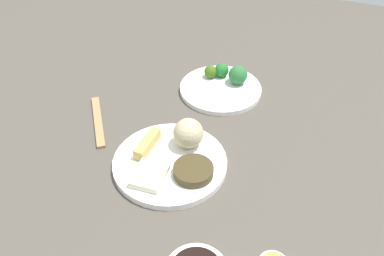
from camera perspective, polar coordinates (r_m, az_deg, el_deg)
tabletop at (r=0.91m, az=0.29°, el=-6.45°), size 2.20×2.20×0.02m
main_plate at (r=0.91m, az=-3.17°, el=-5.01°), size 0.26×0.26×0.02m
rice_scoop at (r=0.92m, az=-0.53°, el=-0.75°), size 0.07×0.07×0.07m
spring_roll at (r=0.93m, az=-6.38°, el=-2.23°), size 0.09×0.03×0.03m
crab_rangoon_wonton at (r=0.87m, az=-6.13°, el=-6.79°), size 0.08×0.07×0.02m
stir_fry_heap at (r=0.87m, az=0.20°, el=-6.14°), size 0.09×0.09×0.02m
broccoli_plate at (r=1.14m, az=4.09°, el=5.57°), size 0.23×0.23×0.01m
broccoli_floret_0 at (r=1.17m, az=2.67°, el=8.05°), size 0.04×0.04×0.04m
broccoli_floret_1 at (r=1.17m, az=4.27°, el=8.29°), size 0.04×0.04×0.04m
broccoli_floret_2 at (r=1.14m, az=6.58°, el=7.54°), size 0.05×0.05×0.05m
chopsticks_pair at (r=1.06m, az=-13.29°, el=0.95°), size 0.18×0.14×0.01m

